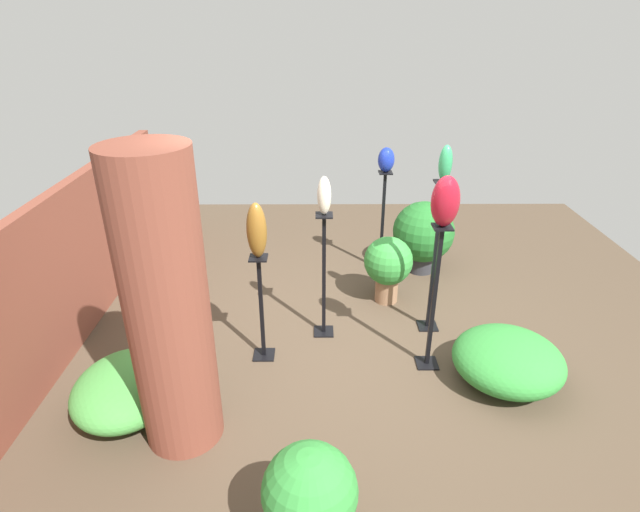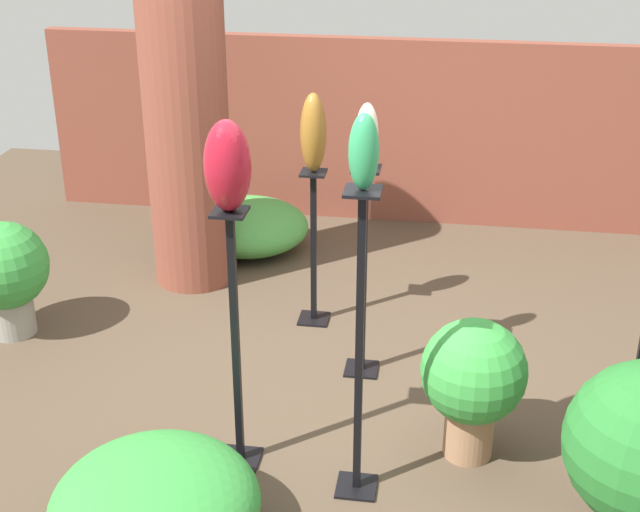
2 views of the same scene
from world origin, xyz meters
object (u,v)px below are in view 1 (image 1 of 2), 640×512
Objects in this scene: pedestal_ivory at (324,281)px; art_vase_ruby at (445,201)px; potted_plant_mid_right at (388,264)px; art_vase_cobalt at (386,160)px; pedestal_jade at (434,264)px; potted_plant_near_pillar at (423,234)px; pedestal_ruby at (433,305)px; pedestal_bronze at (262,313)px; art_vase_bronze at (257,231)px; potted_plant_front_right at (310,496)px; pedestal_cobalt at (382,226)px; art_vase_jade at (445,163)px; brick_pillar at (167,308)px; art_vase_ivory at (324,196)px.

pedestal_ivory is 3.05× the size of art_vase_ruby.
art_vase_cobalt is at bearing -1.49° from potted_plant_mid_right.
pedestal_jade is 1.08m from art_vase_ruby.
pedestal_ruby is at bearing 171.32° from potted_plant_near_pillar.
art_vase_bronze is at bearing -90.00° from pedestal_bronze.
potted_plant_mid_right is (1.03, -1.30, -0.01)m from pedestal_bronze.
potted_plant_front_right is at bearing 148.92° from art_vase_ruby.
pedestal_cobalt is 3.83m from potted_plant_front_right.
art_vase_ruby is 1.27× the size of art_vase_jade.
pedestal_jade is 1.75× the size of potted_plant_near_pillar.
pedestal_ivory is at bearing 61.43° from art_vase_ruby.
pedestal_bronze is at bearing 134.24° from potted_plant_near_pillar.
pedestal_ivory is at bearing -39.05° from brick_pillar.
art_vase_bronze is at bearing 84.93° from pedestal_ruby.
brick_pillar reaches higher than pedestal_jade.
art_vase_ruby reaches higher than art_vase_ivory.
pedestal_ruby is at bearing -95.07° from pedestal_bronze.
brick_pillar is at bearing 46.19° from potted_plant_front_right.
pedestal_jade is at bearing -145.75° from potted_plant_mid_right.
pedestal_ruby is at bearing -118.57° from art_vase_ivory.
pedestal_jade is at bearing 172.83° from potted_plant_near_pillar.
potted_plant_mid_right is at bearing -48.45° from pedestal_ivory.
pedestal_ivory reaches higher than potted_plant_near_pillar.
art_vase_bronze is 1.80m from art_vase_jade.
art_vase_ruby is 1.47× the size of art_vase_cobalt.
potted_plant_mid_right is at bearing 34.25° from art_vase_jade.
art_vase_ivory is 1.13m from art_vase_jade.
art_vase_jade is 1.81m from potted_plant_near_pillar.
pedestal_bronze is 0.67× the size of pedestal_jade.
pedestal_cobalt is 1.67× the size of potted_plant_front_right.
pedestal_jade is 1.83m from art_vase_bronze.
pedestal_ruby is at bearing 168.20° from art_vase_jade.
potted_plant_near_pillar is at bearing -40.54° from brick_pillar.
brick_pillar is 5.31× the size of art_vase_ruby.
pedestal_ivory reaches higher than potted_plant_front_right.
pedestal_bronze is at bearing 123.80° from pedestal_ivory.
potted_plant_near_pillar is (2.75, -2.36, -0.63)m from brick_pillar.
art_vase_ivory reaches higher than potted_plant_mid_right.
art_vase_ruby is at bearing -173.57° from pedestal_cobalt.
potted_plant_front_right is at bearing 177.26° from pedestal_ivory.
pedestal_bronze is 3.14× the size of art_vase_jade.
art_vase_ruby is 1.58m from art_vase_bronze.
pedestal_cobalt is at bearing 14.74° from art_vase_jade.
art_vase_cobalt is (1.81, -1.32, 0.13)m from art_vase_bronze.
art_vase_bronze is (0.14, 1.54, -0.31)m from art_vase_ruby.
pedestal_jade reaches higher than art_vase_bronze.
pedestal_jade reaches higher than art_vase_cobalt.
potted_plant_mid_right is (1.16, 0.24, -1.15)m from art_vase_ruby.
potted_plant_front_right is (-2.30, 0.11, -1.03)m from art_vase_ivory.
pedestal_bronze is 1.76m from pedestal_jade.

